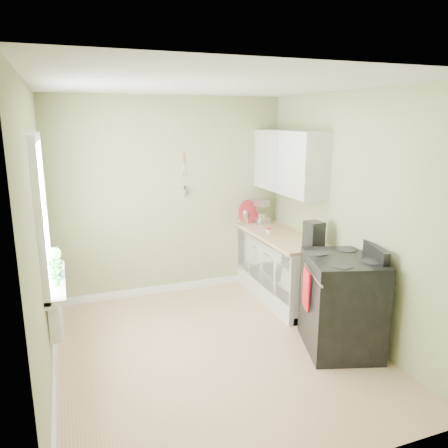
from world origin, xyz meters
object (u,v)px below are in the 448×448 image
object	(u,v)px
coffee_maker	(314,236)
kettle	(244,217)
stove	(342,303)
stand_mixer	(259,211)

from	to	relation	value
coffee_maker	kettle	bearing A→B (deg)	101.14
kettle	coffee_maker	world-z (taller)	coffee_maker
stove	coffee_maker	distance (m)	0.89
stand_mixer	stove	bearing A→B (deg)	-90.97
kettle	coffee_maker	distance (m)	1.45
stand_mixer	kettle	size ratio (longest dim) A/B	1.85
stove	stand_mixer	world-z (taller)	stand_mixer
stove	coffee_maker	size ratio (longest dim) A/B	3.57
stove	kettle	xyz separation A→B (m)	(-0.22, 2.12, 0.50)
stand_mixer	kettle	distance (m)	0.26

